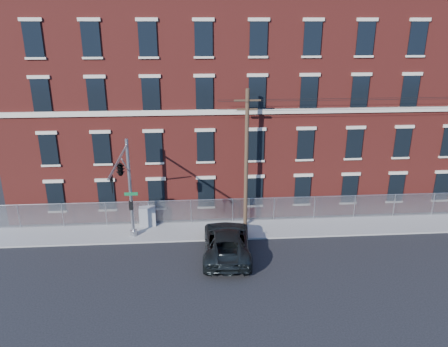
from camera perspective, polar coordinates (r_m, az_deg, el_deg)
ground at (r=26.85m, az=-0.07°, el=-12.52°), size 140.00×140.00×0.00m
sidewalk at (r=33.96m, az=20.08°, el=-6.44°), size 65.00×3.00×0.12m
mill_building at (r=39.53m, az=16.33°, el=9.90°), size 55.30×14.32×16.30m
chain_link_fence at (r=34.63m, az=19.43°, el=-4.03°), size 59.06×0.06×1.85m
traffic_signal_mast at (r=26.78m, az=-13.32°, el=-0.34°), size 0.90×6.75×7.00m
utility_pole_near at (r=29.88m, az=3.01°, el=2.16°), size 1.80×0.28×10.00m
pickup_truck at (r=27.87m, az=0.36°, el=-9.12°), size 3.29×6.54×1.77m
utility_cabinet at (r=31.87m, az=-10.17°, el=-5.64°), size 1.20×0.66×1.46m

